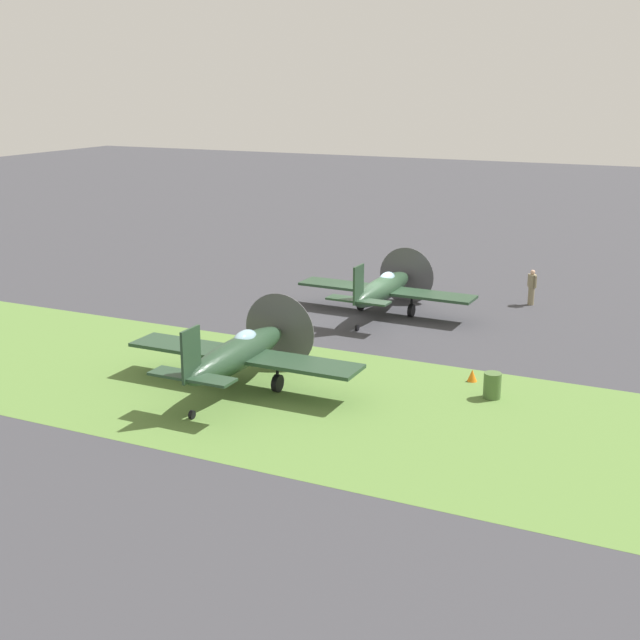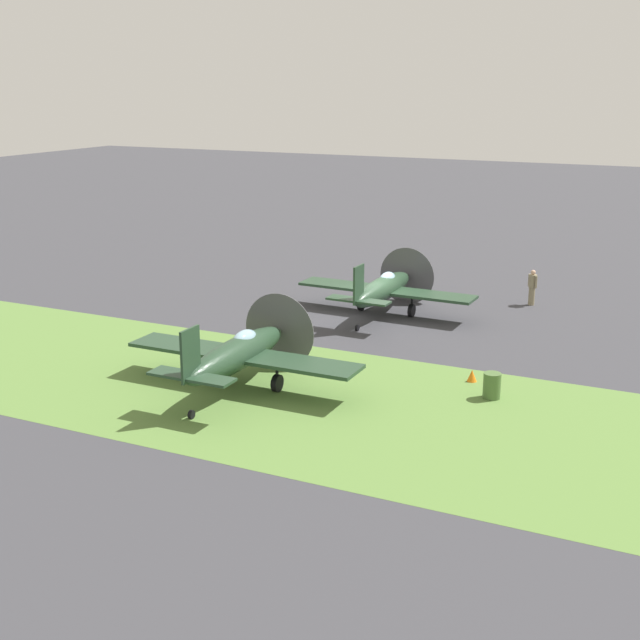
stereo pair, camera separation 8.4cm
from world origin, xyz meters
name	(u,v)px [view 2 (the right image)]	position (x,y,z in m)	size (l,w,h in m)	color
ground_plane	(372,319)	(0.00, 0.00, 0.00)	(160.00, 160.00, 0.00)	#38383D
grass_verge	(260,392)	(0.00, -10.37, 0.00)	(120.00, 11.00, 0.01)	#567A38
airplane_lead	(384,288)	(0.23, 0.88, 1.26)	(8.43, 6.70, 3.02)	#233D28
airplane_wingman	(239,353)	(-0.77, -10.40, 1.32)	(8.76, 6.97, 3.14)	#233D28
ground_crew_chief	(532,287)	(6.02, 5.66, 0.91)	(0.51, 0.45, 1.73)	#847A5B
fuel_drum	(492,386)	(7.47, -7.48, 0.45)	(0.60, 0.60, 0.90)	#476633
runway_marker_cone	(472,376)	(6.41, -6.15, 0.22)	(0.36, 0.36, 0.44)	orange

